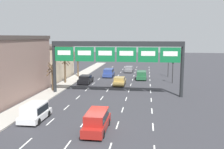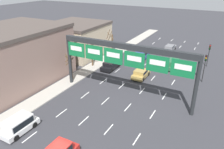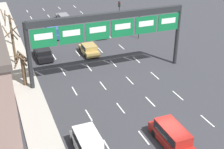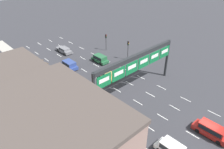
{
  "view_description": "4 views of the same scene",
  "coord_description": "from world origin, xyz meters",
  "px_view_note": "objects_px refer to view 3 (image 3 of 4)",
  "views": [
    {
      "loc": [
        4.22,
        -21.29,
        8.25
      ],
      "look_at": [
        -0.73,
        14.38,
        2.74
      ],
      "focal_mm": 40.0,
      "sensor_mm": 36.0,
      "label": 1
    },
    {
      "loc": [
        11.1,
        -10.75,
        15.16
      ],
      "look_at": [
        -3.26,
        15.85,
        1.63
      ],
      "focal_mm": 35.0,
      "sensor_mm": 36.0,
      "label": 2
    },
    {
      "loc": [
        -12.13,
        -17.82,
        16.79
      ],
      "look_at": [
        -1.62,
        8.36,
        2.61
      ],
      "focal_mm": 50.0,
      "sensor_mm": 36.0,
      "label": 3
    },
    {
      "loc": [
        -24.69,
        -7.41,
        22.41
      ],
      "look_at": [
        -1.29,
        17.73,
        2.37
      ],
      "focal_mm": 35.0,
      "sensor_mm": 36.0,
      "label": 4
    }
  ],
  "objects_px": {
    "traffic_light_near_gantry": "(139,19)",
    "tree_bare_third": "(10,27)",
    "traffic_light_mid_block": "(119,8)",
    "tree_bare_second": "(13,43)",
    "suv_red": "(172,135)",
    "car_black": "(43,53)",
    "tree_bare_closest": "(23,67)",
    "car_gold": "(89,49)",
    "car_grey": "(63,17)",
    "sign_gantry": "(109,26)",
    "suv_white": "(88,141)",
    "suv_blue": "(53,32)",
    "suv_green": "(98,31)"
  },
  "relations": [
    {
      "from": "suv_red",
      "to": "car_grey",
      "type": "distance_m",
      "value": 37.32
    },
    {
      "from": "suv_red",
      "to": "tree_bare_closest",
      "type": "bearing_deg",
      "value": 123.44
    },
    {
      "from": "tree_bare_second",
      "to": "tree_bare_third",
      "type": "distance_m",
      "value": 6.88
    },
    {
      "from": "car_gold",
      "to": "traffic_light_mid_block",
      "type": "distance_m",
      "value": 13.9
    },
    {
      "from": "suv_blue",
      "to": "suv_red",
      "type": "relative_size",
      "value": 0.83
    },
    {
      "from": "car_black",
      "to": "tree_bare_closest",
      "type": "xyz_separation_m",
      "value": [
        -3.37,
        -6.97,
        1.59
      ]
    },
    {
      "from": "car_gold",
      "to": "car_black",
      "type": "bearing_deg",
      "value": 171.72
    },
    {
      "from": "suv_red",
      "to": "car_grey",
      "type": "xyz_separation_m",
      "value": [
        0.2,
        37.31,
        -0.28
      ]
    },
    {
      "from": "traffic_light_mid_block",
      "to": "sign_gantry",
      "type": "bearing_deg",
      "value": -116.43
    },
    {
      "from": "suv_white",
      "to": "suv_green",
      "type": "height_order",
      "value": "suv_white"
    },
    {
      "from": "suv_blue",
      "to": "tree_bare_second",
      "type": "xyz_separation_m",
      "value": [
        -6.56,
        -8.06,
        1.86
      ]
    },
    {
      "from": "sign_gantry",
      "to": "suv_blue",
      "type": "height_order",
      "value": "sign_gantry"
    },
    {
      "from": "traffic_light_near_gantry",
      "to": "traffic_light_mid_block",
      "type": "height_order",
      "value": "traffic_light_near_gantry"
    },
    {
      "from": "suv_red",
      "to": "car_black",
      "type": "bearing_deg",
      "value": 106.4
    },
    {
      "from": "traffic_light_mid_block",
      "to": "car_gold",
      "type": "bearing_deg",
      "value": -130.61
    },
    {
      "from": "tree_bare_third",
      "to": "car_black",
      "type": "bearing_deg",
      "value": -63.07
    },
    {
      "from": "suv_blue",
      "to": "traffic_light_near_gantry",
      "type": "bearing_deg",
      "value": -23.96
    },
    {
      "from": "suv_blue",
      "to": "suv_white",
      "type": "bearing_deg",
      "value": -96.56
    },
    {
      "from": "car_black",
      "to": "traffic_light_near_gantry",
      "type": "height_order",
      "value": "traffic_light_near_gantry"
    },
    {
      "from": "car_gold",
      "to": "traffic_light_mid_block",
      "type": "height_order",
      "value": "traffic_light_mid_block"
    },
    {
      "from": "tree_bare_second",
      "to": "suv_red",
      "type": "bearing_deg",
      "value": -64.98
    },
    {
      "from": "suv_green",
      "to": "tree_bare_second",
      "type": "xyz_separation_m",
      "value": [
        -13.31,
        -5.94,
        1.91
      ]
    },
    {
      "from": "suv_blue",
      "to": "suv_white",
      "type": "distance_m",
      "value": 27.78
    },
    {
      "from": "tree_bare_closest",
      "to": "car_black",
      "type": "bearing_deg",
      "value": 64.19
    },
    {
      "from": "car_black",
      "to": "car_grey",
      "type": "xyz_separation_m",
      "value": [
        6.61,
        15.53,
        -0.07
      ]
    },
    {
      "from": "suv_white",
      "to": "car_black",
      "type": "height_order",
      "value": "suv_white"
    },
    {
      "from": "traffic_light_near_gantry",
      "to": "tree_bare_third",
      "type": "relative_size",
      "value": 0.85
    },
    {
      "from": "suv_blue",
      "to": "car_black",
      "type": "bearing_deg",
      "value": -111.14
    },
    {
      "from": "suv_blue",
      "to": "suv_white",
      "type": "xyz_separation_m",
      "value": [
        -3.17,
        -27.6,
        -0.0
      ]
    },
    {
      "from": "sign_gantry",
      "to": "tree_bare_second",
      "type": "xyz_separation_m",
      "value": [
        -9.97,
        7.57,
        -3.29
      ]
    },
    {
      "from": "suv_white",
      "to": "tree_bare_third",
      "type": "relative_size",
      "value": 0.78
    },
    {
      "from": "car_gold",
      "to": "tree_bare_second",
      "type": "distance_m",
      "value": 9.95
    },
    {
      "from": "sign_gantry",
      "to": "tree_bare_second",
      "type": "distance_m",
      "value": 12.95
    },
    {
      "from": "car_black",
      "to": "suv_white",
      "type": "bearing_deg",
      "value": -90.57
    },
    {
      "from": "tree_bare_closest",
      "to": "tree_bare_second",
      "type": "xyz_separation_m",
      "value": [
        -0.21,
        6.6,
        0.44
      ]
    },
    {
      "from": "suv_red",
      "to": "traffic_light_mid_block",
      "type": "height_order",
      "value": "traffic_light_mid_block"
    },
    {
      "from": "car_gold",
      "to": "suv_white",
      "type": "xyz_separation_m",
      "value": [
        -6.33,
        -19.01,
        0.18
      ]
    },
    {
      "from": "car_grey",
      "to": "suv_green",
      "type": "distance_m",
      "value": 10.44
    },
    {
      "from": "tree_bare_second",
      "to": "car_black",
      "type": "bearing_deg",
      "value": 5.92
    },
    {
      "from": "car_black",
      "to": "traffic_light_mid_block",
      "type": "distance_m",
      "value": 17.96
    },
    {
      "from": "sign_gantry",
      "to": "suv_white",
      "type": "bearing_deg",
      "value": -118.83
    },
    {
      "from": "suv_red",
      "to": "suv_white",
      "type": "distance_m",
      "value": 6.87
    },
    {
      "from": "suv_blue",
      "to": "tree_bare_third",
      "type": "relative_size",
      "value": 0.78
    },
    {
      "from": "suv_white",
      "to": "suv_green",
      "type": "relative_size",
      "value": 0.99
    },
    {
      "from": "sign_gantry",
      "to": "car_grey",
      "type": "xyz_separation_m",
      "value": [
        0.22,
        23.47,
        -5.38
      ]
    },
    {
      "from": "car_gold",
      "to": "car_black",
      "type": "distance_m",
      "value": 6.2
    },
    {
      "from": "car_grey",
      "to": "sign_gantry",
      "type": "bearing_deg",
      "value": -90.54
    },
    {
      "from": "traffic_light_near_gantry",
      "to": "traffic_light_mid_block",
      "type": "distance_m",
      "value": 7.29
    },
    {
      "from": "suv_red",
      "to": "tree_bare_second",
      "type": "relative_size",
      "value": 0.98
    },
    {
      "from": "suv_blue",
      "to": "tree_bare_closest",
      "type": "height_order",
      "value": "tree_bare_closest"
    }
  ]
}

